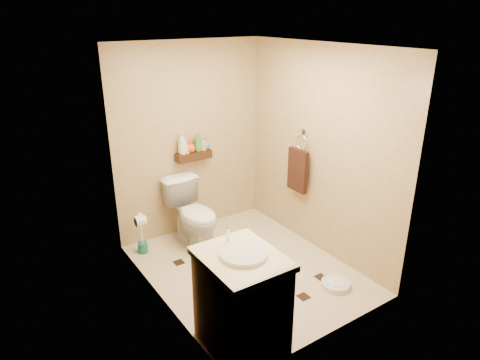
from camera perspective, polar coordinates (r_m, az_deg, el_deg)
ground at (r=4.89m, az=0.90°, el=-11.83°), size 2.50×2.50×0.00m
wall_back at (r=5.37m, az=-6.68°, el=5.29°), size 2.00×0.04×2.40m
wall_front at (r=3.48m, az=12.88°, el=-4.40°), size 2.00×0.04×2.40m
wall_left at (r=3.90m, az=-11.17°, el=-1.33°), size 0.04×2.50×2.40m
wall_right at (r=4.96m, az=10.55°, el=3.68°), size 0.04×2.50×2.40m
ceiling at (r=4.09m, az=1.10°, el=17.49°), size 2.00×2.50×0.02m
wall_shelf at (r=5.35m, az=-6.20°, el=3.24°), size 0.46×0.14×0.10m
floor_accents at (r=4.87m, az=1.91°, el=-11.91°), size 1.26×1.39×0.01m
toilet at (r=5.22m, az=-6.18°, el=-4.55°), size 0.50×0.82×0.81m
vanity at (r=3.68m, az=0.19°, el=-15.82°), size 0.61×0.74×1.03m
bathroom_scale at (r=4.71m, az=12.63°, el=-13.41°), size 0.32×0.32×0.06m
toilet_brush at (r=5.24m, az=-12.93°, el=-7.64°), size 0.12×0.12×0.52m
towel_ring at (r=5.15m, az=7.74°, el=1.56°), size 0.12×0.30×0.76m
toilet_paper at (r=4.72m, az=-13.13°, el=-5.33°), size 0.12×0.11×0.12m
bottle_a at (r=5.23m, az=-7.72°, el=4.90°), size 0.11×0.11×0.28m
bottle_b at (r=5.27m, az=-7.16°, el=4.39°), size 0.10×0.10×0.16m
bottle_c at (r=5.30m, az=-6.62°, el=4.48°), size 0.17×0.17×0.16m
bottle_d at (r=5.33m, az=-5.66°, el=5.05°), size 0.12×0.12×0.23m
bottle_e at (r=5.38m, az=-4.87°, el=4.89°), size 0.11×0.11×0.17m
bottle_f at (r=5.39m, az=-4.60°, el=4.87°), size 0.16×0.16×0.16m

